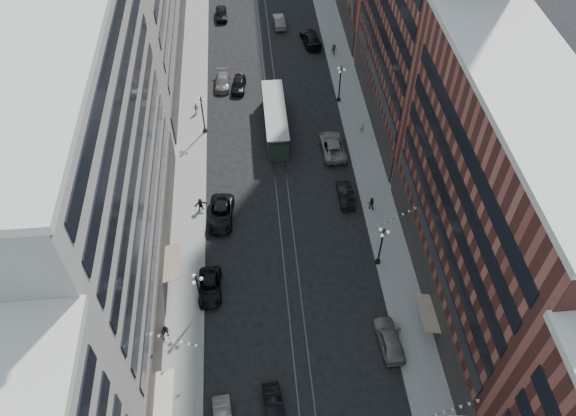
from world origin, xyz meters
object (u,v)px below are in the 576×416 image
object	(u,v)px
car_7	(221,214)
car_9	(221,14)
pedestrian_2	(166,331)
car_8	(222,81)
streetcar	(275,120)
pedestrian_4	(399,328)
car_4	(389,339)
car_12	(311,39)
lamppost_sw_far	(199,291)
pedestrian_6	(196,108)
car_2	(210,287)
lamppost_sw_mid	(203,114)
car_5	(274,407)
pedestrian_9	(334,50)
car_13	(239,84)
lamppost_se_far	(381,245)
car_14	(279,21)
car_10	(345,194)
lamppost_se_mid	(340,83)
pedestrian_7	(371,203)
car_11	(332,146)
pedestrian_8	(362,126)
pedestrian_5	(201,204)

from	to	relation	value
car_7	car_9	bearing A→B (deg)	94.56
pedestrian_2	car_8	bearing A→B (deg)	86.74
car_9	streetcar	bearing A→B (deg)	-78.87
streetcar	pedestrian_4	xyz separation A→B (m)	(9.50, -31.02, -0.62)
pedestrian_4	car_7	size ratio (longest dim) A/B	0.28
car_4	car_12	distance (m)	52.40
lamppost_sw_far	car_8	bearing A→B (deg)	86.30
lamppost_sw_far	pedestrian_6	size ratio (longest dim) A/B	3.66
car_2	lamppost_sw_mid	bearing A→B (deg)	92.32
car_5	car_7	distance (m)	23.05
car_9	car_12	distance (m)	16.54
pedestrian_6	pedestrian_9	world-z (taller)	pedestrian_9
car_13	pedestrian_6	bearing A→B (deg)	-130.95
lamppost_se_far	car_12	world-z (taller)	lamppost_se_far
car_13	car_14	xyz separation A→B (m)	(7.05, 16.61, 0.03)
lamppost_sw_mid	pedestrian_4	world-z (taller)	lamppost_sw_mid
pedestrian_2	car_7	size ratio (longest dim) A/B	0.28
car_13	car_10	bearing A→B (deg)	-54.74
car_13	lamppost_se_far	bearing A→B (deg)	-59.10
car_10	car_14	xyz separation A→B (m)	(-4.68, 39.17, 0.04)
car_2	car_12	bearing A→B (deg)	71.52
lamppost_sw_far	car_9	bearing A→B (deg)	87.55
lamppost_se_mid	pedestrian_7	distance (m)	20.42
car_8	car_11	size ratio (longest dim) A/B	0.80
car_5	car_12	size ratio (longest dim) A/B	0.73
car_4	pedestrian_2	distance (m)	21.02
lamppost_se_far	car_14	world-z (taller)	lamppost_se_far
car_5	pedestrian_8	size ratio (longest dim) A/B	2.45
pedestrian_4	car_2	bearing A→B (deg)	58.66
lamppost_se_far	car_8	distance (m)	36.86
car_4	car_9	size ratio (longest dim) A/B	1.13
pedestrian_9	pedestrian_5	bearing A→B (deg)	-134.90
car_2	pedestrian_9	world-z (taller)	pedestrian_9
car_7	car_13	distance (m)	24.52
lamppost_sw_far	car_11	bearing A→B (deg)	53.71
pedestrian_6	lamppost_sw_far	bearing A→B (deg)	80.57
streetcar	car_2	xyz separation A→B (m)	(-8.40, -24.65, -0.91)
lamppost_sw_far	car_4	distance (m)	18.50
streetcar	car_9	xyz separation A→B (m)	(-6.80, 29.35, -0.82)
car_11	pedestrian_9	world-z (taller)	pedestrian_9
streetcar	car_7	distance (m)	16.61
car_5	car_11	xyz separation A→B (m)	(9.73, 32.78, 0.13)
car_12	pedestrian_7	bearing A→B (deg)	87.08
pedestrian_4	lamppost_se_mid	bearing A→B (deg)	-11.28
car_5	car_12	distance (m)	58.70
car_5	pedestrian_2	bearing A→B (deg)	134.15
pedestrian_9	lamppost_se_mid	bearing A→B (deg)	-106.60
car_10	lamppost_se_far	bearing A→B (deg)	100.98
pedestrian_7	pedestrian_8	xyz separation A→B (m)	(1.28, 13.42, 0.08)
car_2	car_5	xyz separation A→B (m)	(5.56, -12.93, 0.04)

